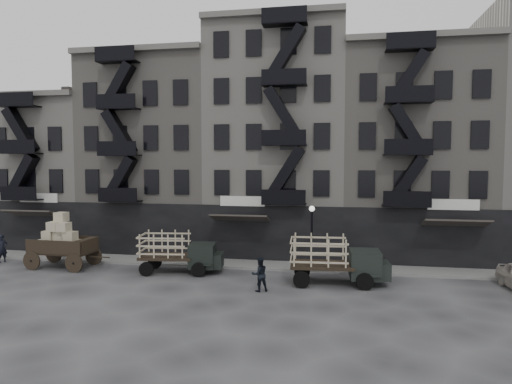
% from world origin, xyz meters
% --- Properties ---
extents(ground, '(140.00, 140.00, 0.00)m').
position_xyz_m(ground, '(0.00, 0.00, 0.00)').
color(ground, '#38383A').
rests_on(ground, ground).
extents(sidewalk, '(55.00, 2.50, 0.15)m').
position_xyz_m(sidewalk, '(0.00, 3.75, 0.07)').
color(sidewalk, slate).
rests_on(sidewalk, ground).
extents(building_west, '(10.00, 11.35, 13.20)m').
position_xyz_m(building_west, '(-20.00, 9.83, 6.00)').
color(building_west, '#ADA89F').
rests_on(building_west, ground).
extents(building_midwest, '(10.00, 11.35, 16.20)m').
position_xyz_m(building_midwest, '(-10.00, 9.83, 7.50)').
color(building_midwest, gray).
rests_on(building_midwest, ground).
extents(building_center, '(10.00, 11.35, 18.20)m').
position_xyz_m(building_center, '(-0.00, 9.82, 8.50)').
color(building_center, '#ADA89F').
rests_on(building_center, ground).
extents(building_mideast, '(10.00, 11.35, 16.20)m').
position_xyz_m(building_mideast, '(10.00, 9.83, 7.50)').
color(building_mideast, gray).
rests_on(building_mideast, ground).
extents(lamp_post, '(0.36, 0.36, 4.28)m').
position_xyz_m(lamp_post, '(3.00, 2.60, 2.78)').
color(lamp_post, black).
rests_on(lamp_post, ground).
extents(wagon, '(4.43, 2.52, 3.67)m').
position_xyz_m(wagon, '(-13.56, 0.94, 2.10)').
color(wagon, black).
rests_on(wagon, ground).
extents(stake_truck_west, '(5.41, 2.69, 2.62)m').
position_xyz_m(stake_truck_west, '(-5.34, 0.97, 1.49)').
color(stake_truck_west, black).
rests_on(stake_truck_west, ground).
extents(stake_truck_east, '(5.71, 2.62, 2.80)m').
position_xyz_m(stake_truck_east, '(4.55, 0.01, 1.60)').
color(stake_truck_east, black).
rests_on(stake_truck_east, ground).
extents(pedestrian_west, '(0.76, 0.85, 1.95)m').
position_xyz_m(pedestrian_west, '(-18.56, 1.55, 0.98)').
color(pedestrian_west, black).
rests_on(pedestrian_west, ground).
extents(pedestrian_mid, '(1.14, 1.06, 1.88)m').
position_xyz_m(pedestrian_mid, '(0.46, -2.19, 0.94)').
color(pedestrian_mid, black).
rests_on(pedestrian_mid, ground).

